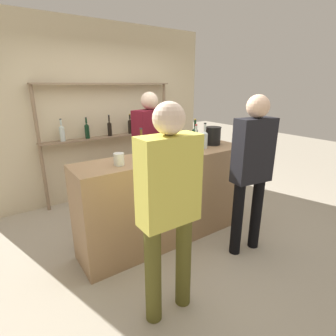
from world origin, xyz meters
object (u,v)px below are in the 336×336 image
Objects in this scene: customer_left at (169,201)px; counter_bottle_3 at (142,148)px; counter_bottle_0 at (196,141)px; counter_bottle_1 at (205,139)px; counter_bottle_2 at (170,142)px; customer_right at (252,164)px; server_behind_counter at (150,146)px; ice_bucket at (213,136)px; counter_bottle_4 at (195,136)px; cork_jar at (119,159)px.

counter_bottle_3 is at bearing -16.30° from customer_left.
counter_bottle_0 is 0.74m from counter_bottle_3.
counter_bottle_3 is (-0.93, -0.05, 0.02)m from counter_bottle_1.
counter_bottle_3 is (-0.39, -0.04, -0.01)m from counter_bottle_2.
customer_right reaches higher than counter_bottle_2.
server_behind_counter is at bearing 25.07° from customer_right.
counter_bottle_1 is 1.35× the size of ice_bucket.
ice_bucket is (0.76, 0.09, -0.02)m from counter_bottle_2.
server_behind_counter is (-0.60, 0.61, -0.18)m from ice_bucket.
counter_bottle_4 reaches higher than counter_bottle_3.
counter_bottle_0 reaches higher than cork_jar.
counter_bottle_2 is (-0.53, -0.01, 0.02)m from counter_bottle_1.
server_behind_counter reaches higher than counter_bottle_3.
counter_bottle_0 is 0.18× the size of customer_right.
ice_bucket is (0.23, 0.09, -0.00)m from counter_bottle_1.
counter_bottle_1 is 0.18× the size of customer_left.
server_behind_counter is at bearing 117.92° from counter_bottle_1.
counter_bottle_3 is 0.20× the size of server_behind_counter.
ice_bucket is at bearing 26.84° from server_behind_counter.
counter_bottle_4 is 0.20× the size of customer_right.
counter_bottle_2 is at bearing -35.18° from customer_left.
counter_bottle_1 is 0.91× the size of counter_bottle_4.
counter_bottle_1 is 0.93m from counter_bottle_3.
counter_bottle_2 is 1.15m from customer_left.
counter_bottle_4 is at bearing 15.82° from server_behind_counter.
counter_bottle_1 is 0.17m from counter_bottle_4.
counter_bottle_2 is (-0.35, 0.04, 0.02)m from counter_bottle_0.
customer_left is (-0.66, -0.92, -0.20)m from counter_bottle_2.
counter_bottle_4 is 0.20× the size of customer_left.
counter_bottle_0 is 0.86× the size of counter_bottle_2.
customer_left is at bearing -89.95° from cork_jar.
server_behind_counter is (-0.37, 0.70, -0.18)m from counter_bottle_1.
counter_bottle_3 is 2.82× the size of cork_jar.
counter_bottle_4 is at bearing 10.91° from cork_jar.
ice_bucket is 0.88m from server_behind_counter.
customer_left is at bearing -144.62° from ice_bucket.
cork_jar is at bearing -174.14° from ice_bucket.
counter_bottle_2 is at bearing 47.87° from customer_right.
counter_bottle_4 is (0.91, 0.22, -0.00)m from counter_bottle_3.
counter_bottle_4 is at bearing 18.73° from counter_bottle_2.
server_behind_counter reaches higher than counter_bottle_4.
counter_bottle_1 is 0.18× the size of customer_right.
counter_bottle_2 is 0.77m from ice_bucket.
counter_bottle_2 is at bearing 6.27° from counter_bottle_3.
cork_jar is 0.07× the size of customer_right.
counter_bottle_3 is at bearing -179.63° from counter_bottle_0.
counter_bottle_3 is at bearing -54.06° from server_behind_counter.
customer_left reaches higher than counter_bottle_3.
counter_bottle_3 is 1.18m from customer_right.
counter_bottle_1 is at bearing -83.78° from counter_bottle_4.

